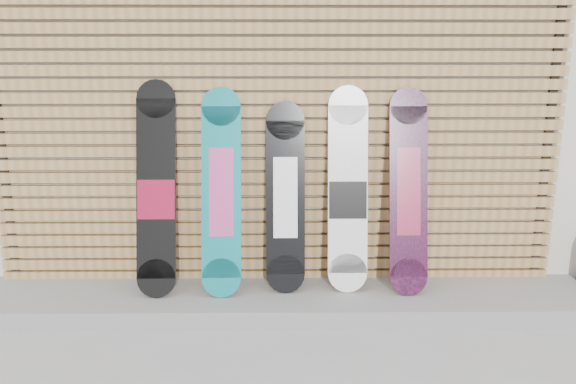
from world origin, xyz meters
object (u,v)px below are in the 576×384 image
snowboard_4 (408,192)px  snowboard_3 (348,191)px  snowboard_1 (221,192)px  snowboard_0 (156,190)px  snowboard_2 (285,198)px

snowboard_4 → snowboard_3: bearing=175.9°
snowboard_4 → snowboard_1: bearing=-179.6°
snowboard_1 → snowboard_3: 0.91m
snowboard_0 → snowboard_2: 0.92m
snowboard_1 → snowboard_3: (0.91, 0.04, -0.01)m
snowboard_1 → snowboard_3: snowboard_3 is taller
snowboard_0 → snowboard_1: bearing=0.5°
snowboard_0 → snowboard_4: 1.80m
snowboard_1 → snowboard_4: (1.34, 0.01, -0.00)m
snowboard_0 → snowboard_3: (1.37, 0.04, -0.02)m
snowboard_0 → snowboard_1: 0.46m
snowboard_0 → snowboard_3: size_ratio=1.03×
snowboard_0 → snowboard_2: size_ratio=1.11×
snowboard_0 → snowboard_1: size_ratio=1.04×
snowboard_1 → snowboard_0: bearing=-179.5°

